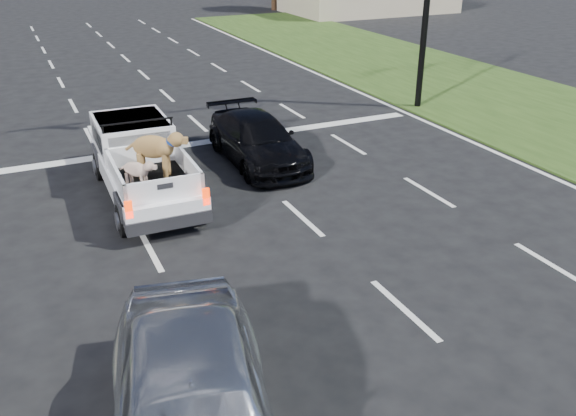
% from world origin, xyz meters
% --- Properties ---
extents(ground, '(160.00, 160.00, 0.00)m').
position_xyz_m(ground, '(0.00, 0.00, 0.00)').
color(ground, black).
rests_on(ground, ground).
extents(road_markings, '(17.75, 60.00, 0.01)m').
position_xyz_m(road_markings, '(0.00, 6.56, 0.01)').
color(road_markings, silver).
rests_on(road_markings, ground).
extents(pickup_truck, '(1.98, 5.07, 1.89)m').
position_xyz_m(pickup_truck, '(-1.20, 6.80, 0.89)').
color(pickup_truck, black).
rests_on(pickup_truck, ground).
extents(black_coupe, '(1.89, 4.48, 1.29)m').
position_xyz_m(black_coupe, '(2.20, 7.78, 0.65)').
color(black_coupe, black).
rests_on(black_coupe, ground).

